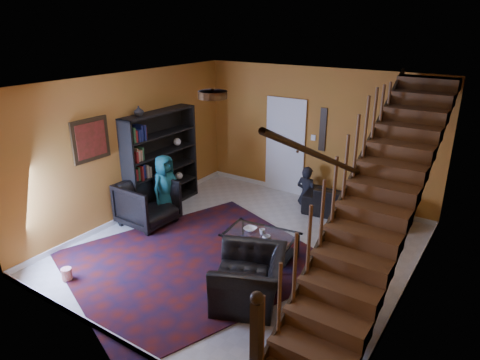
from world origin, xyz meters
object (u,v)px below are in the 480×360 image
(armchair_left, at_px, (148,203))
(sofa, at_px, (355,203))
(coffee_table, at_px, (261,244))
(armchair_right, at_px, (249,278))
(bookshelf, at_px, (162,162))

(armchair_left, bearing_deg, sofa, -50.24)
(sofa, height_order, coffee_table, sofa)
(sofa, height_order, armchair_right, armchair_right)
(armchair_right, relative_size, coffee_table, 0.90)
(bookshelf, xyz_separation_m, coffee_table, (2.76, -0.66, -0.72))
(coffee_table, bearing_deg, bookshelf, 166.53)
(armchair_left, xyz_separation_m, armchair_right, (2.87, -0.94, -0.08))
(bookshelf, bearing_deg, armchair_left, -66.15)
(armchair_right, distance_m, coffee_table, 1.19)
(sofa, xyz_separation_m, coffee_table, (-0.76, -2.36, -0.04))
(sofa, bearing_deg, bookshelf, 18.84)
(sofa, bearing_deg, armchair_left, 31.41)
(sofa, xyz_separation_m, armchair_left, (-3.16, -2.50, 0.14))
(sofa, bearing_deg, coffee_table, 65.23)
(armchair_left, distance_m, armchair_right, 3.02)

